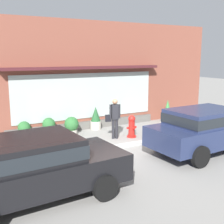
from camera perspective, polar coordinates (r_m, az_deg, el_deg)
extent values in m
plane|color=gray|center=(10.83, 1.22, -6.75)|extent=(60.00, 60.00, 0.00)
cube|color=#B2B2AD|center=(10.65, 1.76, -6.73)|extent=(14.00, 0.24, 0.12)
cube|color=brown|center=(13.22, -5.69, 7.14)|extent=(14.00, 0.36, 4.86)
cube|color=#ADBCB7|center=(13.16, -4.91, 3.20)|extent=(6.74, 0.03, 2.04)
cube|color=#4C1E23|center=(12.88, -5.11, 8.71)|extent=(7.34, 0.56, 0.12)
cube|color=#605E59|center=(13.36, -5.14, -2.57)|extent=(7.14, 0.20, 0.36)
cylinder|color=red|center=(12.03, 3.87, -4.81)|extent=(0.39, 0.39, 0.06)
cylinder|color=red|center=(11.94, 3.89, -3.21)|extent=(0.26, 0.26, 0.63)
sphere|color=red|center=(11.85, 3.92, -1.35)|extent=(0.30, 0.30, 0.30)
cylinder|color=red|center=(11.85, 3.20, -3.16)|extent=(0.10, 0.09, 0.09)
cylinder|color=red|center=(12.03, 4.58, -2.97)|extent=(0.10, 0.09, 0.09)
cylinder|color=red|center=(11.80, 4.33, -3.24)|extent=(0.09, 0.10, 0.09)
cylinder|color=#232328|center=(11.69, 0.24, -3.37)|extent=(0.12, 0.12, 0.80)
cylinder|color=#232328|center=(11.72, 0.91, -3.33)|extent=(0.12, 0.12, 0.80)
cube|color=#232328|center=(11.55, 0.58, 0.03)|extent=(0.31, 0.27, 0.60)
sphere|color=#A37556|center=(11.48, 0.59, 2.07)|extent=(0.22, 0.22, 0.22)
cylinder|color=#232328|center=(11.51, -0.31, 0.07)|extent=(0.08, 0.08, 0.57)
cylinder|color=#232328|center=(11.59, 1.47, 0.14)|extent=(0.08, 0.08, 0.57)
cube|color=black|center=(11.57, -0.76, -1.23)|extent=(0.26, 0.16, 0.28)
cube|color=navy|center=(10.57, 18.26, -3.94)|extent=(4.36, 2.00, 0.68)
cube|color=navy|center=(10.28, 17.67, -1.00)|extent=(2.43, 1.76, 0.56)
cube|color=#1E2328|center=(10.28, 17.67, -1.00)|extent=(2.48, 1.78, 0.31)
cylinder|color=black|center=(12.21, 18.95, -3.66)|extent=(0.69, 0.21, 0.68)
cylinder|color=black|center=(10.36, 9.47, -5.77)|extent=(0.69, 0.21, 0.68)
cylinder|color=black|center=(9.13, 17.06, -8.42)|extent=(0.69, 0.21, 0.68)
cube|color=black|center=(7.06, -14.87, -11.51)|extent=(4.38, 2.08, 0.66)
cube|color=black|center=(6.81, -16.84, -7.34)|extent=(2.45, 1.82, 0.56)
cube|color=#1E2328|center=(6.81, -16.84, -7.34)|extent=(2.49, 1.85, 0.31)
cylinder|color=black|center=(8.43, -7.94, -9.89)|extent=(0.63, 0.22, 0.62)
cylinder|color=black|center=(6.89, -1.33, -14.71)|extent=(0.63, 0.22, 0.62)
cylinder|color=#4C4C51|center=(12.56, -12.30, -3.92)|extent=(0.39, 0.39, 0.25)
sphere|color=#2D6B33|center=(12.48, -12.37, -2.35)|extent=(0.54, 0.54, 0.54)
cylinder|color=#B7B2A3|center=(15.15, 10.84, -1.06)|extent=(0.42, 0.42, 0.38)
cone|color=#3D8442|center=(15.05, 10.91, 1.01)|extent=(0.38, 0.38, 0.73)
cylinder|color=#B7B2A3|center=(12.56, -7.94, -3.91)|extent=(0.47, 0.47, 0.19)
sphere|color=#2D6B33|center=(12.48, -7.99, -2.34)|extent=(0.61, 0.61, 0.61)
cylinder|color=#9E6042|center=(12.45, -16.87, -4.30)|extent=(0.47, 0.47, 0.24)
sphere|color=#2D6B33|center=(12.38, -16.94, -2.96)|extent=(0.51, 0.51, 0.51)
sphere|color=#E5C64C|center=(12.35, -16.61, -2.45)|extent=(0.12, 0.12, 0.12)
sphere|color=white|center=(12.27, -17.59, -2.66)|extent=(0.10, 0.10, 0.10)
cylinder|color=#B7B2A3|center=(13.27, -3.22, -2.59)|extent=(0.49, 0.49, 0.38)
cone|color=#23562D|center=(13.16, -3.24, -0.40)|extent=(0.44, 0.44, 0.65)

